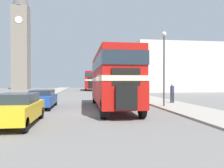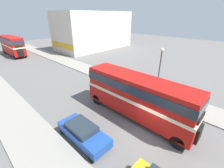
{
  "view_description": "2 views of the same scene",
  "coord_description": "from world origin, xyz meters",
  "px_view_note": "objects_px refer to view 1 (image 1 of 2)",
  "views": [
    {
      "loc": [
        -0.8,
        -14.19,
        2.04
      ],
      "look_at": [
        1.42,
        2.16,
        1.87
      ],
      "focal_mm": 35.0,
      "sensor_mm": 36.0,
      "label": 1
    },
    {
      "loc": [
        -8.83,
        -4.43,
        8.99
      ],
      "look_at": [
        1.42,
        5.3,
        2.44
      ],
      "focal_mm": 24.0,
      "sensor_mm": 36.0,
      "label": 2
    }
  ],
  "objects_px": {
    "pedestrian_walking": "(172,92)",
    "church_tower": "(21,30)",
    "bus_distant": "(90,79)",
    "car_parked_mid": "(42,98)",
    "street_lamp": "(164,57)",
    "double_decker_bus": "(112,76)",
    "car_parked_near": "(17,109)"
  },
  "relations": [
    {
      "from": "pedestrian_walking",
      "to": "church_tower",
      "type": "bearing_deg",
      "value": 119.74
    },
    {
      "from": "bus_distant",
      "to": "church_tower",
      "type": "height_order",
      "value": "church_tower"
    },
    {
      "from": "car_parked_mid",
      "to": "street_lamp",
      "type": "xyz_separation_m",
      "value": [
        9.48,
        -1.04,
        3.22
      ]
    },
    {
      "from": "double_decker_bus",
      "to": "street_lamp",
      "type": "relative_size",
      "value": 1.87
    },
    {
      "from": "double_decker_bus",
      "to": "pedestrian_walking",
      "type": "height_order",
      "value": "double_decker_bus"
    },
    {
      "from": "bus_distant",
      "to": "street_lamp",
      "type": "xyz_separation_m",
      "value": [
        4.54,
        -35.37,
        1.34
      ]
    },
    {
      "from": "bus_distant",
      "to": "car_parked_near",
      "type": "xyz_separation_m",
      "value": [
        -4.92,
        -41.05,
        -1.85
      ]
    },
    {
      "from": "bus_distant",
      "to": "car_parked_mid",
      "type": "bearing_deg",
      "value": -98.18
    },
    {
      "from": "car_parked_near",
      "to": "pedestrian_walking",
      "type": "distance_m",
      "value": 13.91
    },
    {
      "from": "car_parked_mid",
      "to": "pedestrian_walking",
      "type": "bearing_deg",
      "value": 7.52
    },
    {
      "from": "double_decker_bus",
      "to": "car_parked_near",
      "type": "relative_size",
      "value": 2.54
    },
    {
      "from": "bus_distant",
      "to": "double_decker_bus",
      "type": "bearing_deg",
      "value": -89.38
    },
    {
      "from": "car_parked_mid",
      "to": "street_lamp",
      "type": "bearing_deg",
      "value": -6.27
    },
    {
      "from": "church_tower",
      "to": "car_parked_near",
      "type": "bearing_deg",
      "value": -75.3
    },
    {
      "from": "bus_distant",
      "to": "car_parked_near",
      "type": "bearing_deg",
      "value": -96.84
    },
    {
      "from": "double_decker_bus",
      "to": "street_lamp",
      "type": "bearing_deg",
      "value": 2.07
    },
    {
      "from": "street_lamp",
      "to": "church_tower",
      "type": "height_order",
      "value": "church_tower"
    },
    {
      "from": "bus_distant",
      "to": "pedestrian_walking",
      "type": "xyz_separation_m",
      "value": [
        6.31,
        -32.85,
        -1.5
      ]
    },
    {
      "from": "double_decker_bus",
      "to": "car_parked_near",
      "type": "height_order",
      "value": "double_decker_bus"
    },
    {
      "from": "car_parked_mid",
      "to": "car_parked_near",
      "type": "bearing_deg",
      "value": -89.89
    },
    {
      "from": "car_parked_near",
      "to": "street_lamp",
      "type": "bearing_deg",
      "value": 30.94
    },
    {
      "from": "double_decker_bus",
      "to": "car_parked_mid",
      "type": "xyz_separation_m",
      "value": [
        -5.32,
        1.19,
        -1.71
      ]
    },
    {
      "from": "double_decker_bus",
      "to": "pedestrian_walking",
      "type": "xyz_separation_m",
      "value": [
        5.93,
        2.68,
        -1.33
      ]
    },
    {
      "from": "street_lamp",
      "to": "car_parked_near",
      "type": "bearing_deg",
      "value": -149.06
    },
    {
      "from": "double_decker_bus",
      "to": "car_parked_mid",
      "type": "distance_m",
      "value": 5.71
    },
    {
      "from": "car_parked_mid",
      "to": "street_lamp",
      "type": "distance_m",
      "value": 10.06
    },
    {
      "from": "double_decker_bus",
      "to": "car_parked_mid",
      "type": "height_order",
      "value": "double_decker_bus"
    },
    {
      "from": "car_parked_near",
      "to": "car_parked_mid",
      "type": "relative_size",
      "value": 0.93
    },
    {
      "from": "church_tower",
      "to": "bus_distant",
      "type": "bearing_deg",
      "value": -29.61
    },
    {
      "from": "bus_distant",
      "to": "car_parked_mid",
      "type": "height_order",
      "value": "bus_distant"
    },
    {
      "from": "bus_distant",
      "to": "street_lamp",
      "type": "height_order",
      "value": "street_lamp"
    },
    {
      "from": "double_decker_bus",
      "to": "church_tower",
      "type": "distance_m",
      "value": 51.56
    }
  ]
}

